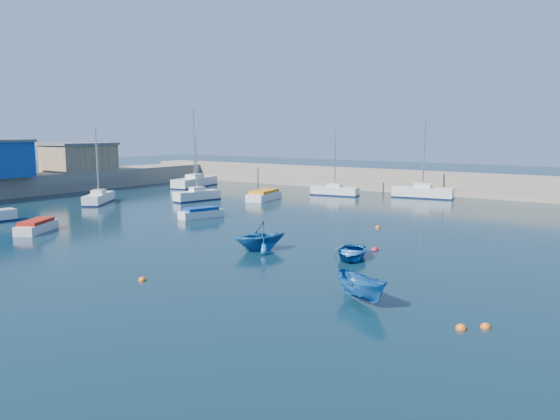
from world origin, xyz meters
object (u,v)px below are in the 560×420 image
Objects in this scene: motorboat_2 at (264,195)px; dinghy_right at (362,288)px; brick_shed_a at (79,158)px; sailboat_2 at (99,198)px; motorboat_0 at (37,226)px; dinghy_center at (352,252)px; sailboat_4 at (195,182)px; dinghy_left at (260,236)px; sailboat_5 at (335,191)px; sailboat_3 at (197,195)px; motorboat_1 at (201,213)px; sailboat_6 at (423,192)px.

dinghy_right is at bearing -57.42° from motorboat_2.
sailboat_2 reaches higher than brick_shed_a.
motorboat_0 reaches higher than dinghy_center.
sailboat_4 is 3.00× the size of dinghy_left.
sailboat_4 is 21.03m from sailboat_5.
motorboat_1 is (8.75, -8.62, -0.16)m from sailboat_3.
sailboat_5 is at bearing 102.39° from sailboat_6.
dinghy_left is (28.05, -8.48, 0.36)m from sailboat_2.
sailboat_6 is (40.84, 16.70, -3.43)m from brick_shed_a.
sailboat_3 is (21.47, -0.20, -3.49)m from brick_shed_a.
sailboat_3 is 30.63m from dinghy_center.
sailboat_6 is 2.41× the size of dinghy_center.
sailboat_4 is at bearing 148.45° from motorboat_2.
dinghy_center is at bearing -157.53° from sailboat_5.
dinghy_right is (21.30, -35.06, 0.06)m from sailboat_5.
sailboat_6 is 41.04m from motorboat_0.
motorboat_2 is (12.71, 12.43, -0.05)m from sailboat_2.
sailboat_4 is at bearing 82.42° from motorboat_0.
dinghy_center is at bearing -17.27° from sailboat_3.
motorboat_1 is (19.76, -19.65, -0.24)m from sailboat_4.
dinghy_right is (10.27, -5.85, -0.30)m from dinghy_left.
sailboat_6 is at bearing 22.24° from brick_shed_a.
motorboat_0 is at bearing -98.07° from motorboat_1.
motorboat_2 is at bearing 143.70° from sailboat_5.
brick_shed_a is 44.25m from sailboat_6.
sailboat_4 is 2.85× the size of dinghy_center.
brick_shed_a is 57.24m from dinghy_right.
sailboat_4 reaches higher than brick_shed_a.
sailboat_4 is 3.25× the size of dinghy_right.
sailboat_4 is at bearing 151.98° from motorboat_1.
dinghy_right is at bearing -157.62° from sailboat_5.
motorboat_2 is at bearing 118.35° from dinghy_center.
sailboat_3 is at bearing 134.09° from sailboat_5.
sailboat_2 is 10.40m from sailboat_3.
dinghy_right is at bearing -78.17° from dinghy_center.
sailboat_5 is 1.75× the size of motorboat_0.
sailboat_2 is at bearing -28.47° from brick_shed_a.
sailboat_4 reaches higher than motorboat_2.
sailboat_6 reaches higher than sailboat_3.
sailboat_3 is 25.71m from sailboat_6.
motorboat_1 is 1.26× the size of dinghy_right.
motorboat_1 is 19.12m from dinghy_center.
sailboat_6 reaches higher than brick_shed_a.
sailboat_2 is 2.11× the size of dinghy_center.
dinghy_left is (20.94, -16.07, 0.33)m from sailboat_3.
dinghy_right is at bearing -23.69° from sailboat_3.
sailboat_5 is 34.59m from motorboat_0.
dinghy_right reaches higher than motorboat_1.
sailboat_5 is 21.80m from motorboat_1.
motorboat_0 is at bearing -77.12° from sailboat_4.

